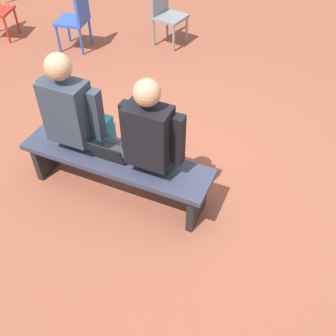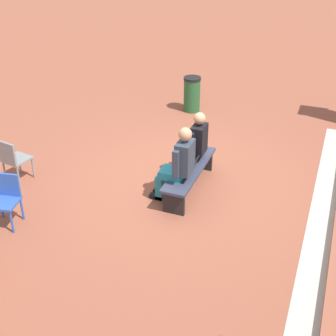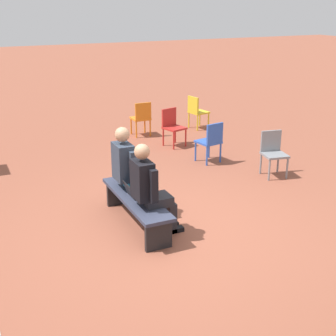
# 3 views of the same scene
# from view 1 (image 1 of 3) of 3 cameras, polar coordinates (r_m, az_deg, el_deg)

# --- Properties ---
(ground_plane) EXTENTS (60.00, 60.00, 0.00)m
(ground_plane) POSITION_cam_1_polar(r_m,az_deg,el_deg) (3.96, -0.97, -1.71)
(ground_plane) COLOR brown
(bench) EXTENTS (1.80, 0.44, 0.45)m
(bench) POSITION_cam_1_polar(r_m,az_deg,el_deg) (3.63, -7.52, 0.49)
(bench) COLOR #33384C
(bench) RESTS_ON ground
(person_student) EXTENTS (0.55, 0.69, 1.35)m
(person_student) POSITION_cam_1_polar(r_m,az_deg,el_deg) (3.30, -1.92, 4.11)
(person_student) COLOR #232328
(person_student) RESTS_ON ground
(person_adult) EXTENTS (0.57, 0.72, 1.39)m
(person_adult) POSITION_cam_1_polar(r_m,az_deg,el_deg) (3.62, -13.05, 7.35)
(person_adult) COLOR teal
(person_adult) RESTS_ON ground
(laptop) EXTENTS (0.32, 0.29, 0.21)m
(laptop) POSITION_cam_1_polar(r_m,az_deg,el_deg) (3.54, -8.14, 2.19)
(laptop) COLOR black
(laptop) RESTS_ON bench
(plastic_chair_by_pillar) EXTENTS (0.49, 0.49, 0.84)m
(plastic_chair_by_pillar) POSITION_cam_1_polar(r_m,az_deg,el_deg) (6.25, -0.29, 21.72)
(plastic_chair_by_pillar) COLOR gray
(plastic_chair_by_pillar) RESTS_ON ground
(plastic_chair_far_right) EXTENTS (0.49, 0.49, 0.84)m
(plastic_chair_far_right) POSITION_cam_1_polar(r_m,az_deg,el_deg) (6.22, -13.15, 20.53)
(plastic_chair_far_right) COLOR #2D56B7
(plastic_chair_far_right) RESTS_ON ground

